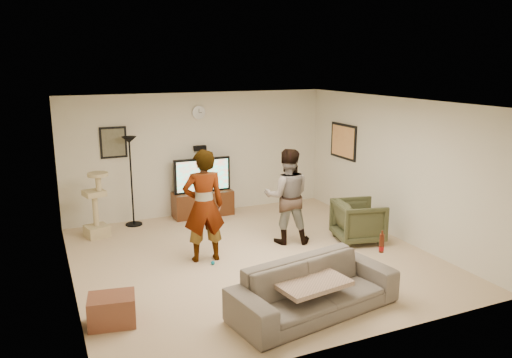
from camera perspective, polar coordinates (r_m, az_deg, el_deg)
name	(u,v)px	position (r m, az deg, el deg)	size (l,w,h in m)	color
floor	(253,258)	(8.20, -0.32, -9.02)	(5.50, 5.50, 0.02)	tan
ceiling	(253,102)	(7.61, -0.34, 8.82)	(5.50, 5.50, 0.02)	silver
wall_back	(199,154)	(10.34, -6.49, 2.87)	(5.50, 0.04, 2.50)	beige
wall_front	(356,238)	(5.51, 11.34, -6.62)	(5.50, 0.04, 2.50)	beige
wall_left	(66,203)	(7.20, -20.82, -2.52)	(0.04, 5.50, 2.50)	beige
wall_right	(394,168)	(9.24, 15.48, 1.23)	(0.04, 5.50, 2.50)	beige
wall_clock	(199,112)	(10.19, -6.56, 7.54)	(0.26, 0.26, 0.04)	silver
wall_speaker	(200,148)	(10.26, -6.41, 3.53)	(0.25, 0.10, 0.10)	black
picture_back	(113,142)	(9.89, -15.95, 4.03)	(0.42, 0.03, 0.52)	#5B5843
picture_right	(343,141)	(10.45, 9.92, 4.25)	(0.03, 0.78, 0.62)	#EE9B5A
tv_stand	(203,204)	(10.33, -6.07, -2.81)	(1.22, 0.45, 0.51)	#401F0E
console_box	(208,219)	(10.02, -5.54, -4.61)	(0.40, 0.30, 0.07)	#B9B9B9
tv	(202,175)	(10.18, -6.16, 0.45)	(1.17, 0.08, 0.70)	black
tv_screen	(203,176)	(10.14, -6.08, 0.40)	(1.08, 0.01, 0.61)	#14E2BD
floor_lamp	(132,182)	(9.82, -14.01, -0.32)	(0.32, 0.32, 1.72)	black
cat_tree	(95,205)	(9.42, -17.88, -2.80)	(0.38, 0.38, 1.19)	tan
person_left	(204,206)	(7.86, -5.98, -3.06)	(0.66, 0.43, 1.80)	#B8B8B8
person_right	(287,196)	(8.65, 3.58, -1.97)	(0.81, 0.63, 1.66)	navy
sofa	(314,288)	(6.47, 6.67, -12.28)	(2.20, 0.86, 0.64)	#635950
throw_blanket	(309,281)	(6.38, 6.03, -11.53)	(0.90, 0.70, 0.06)	tan
beer_bottle	(382,243)	(6.83, 14.14, -7.13)	(0.06, 0.06, 0.25)	#561E0C
armchair	(358,221)	(8.99, 11.61, -4.74)	(0.78, 0.80, 0.73)	#363821
side_table	(112,310)	(6.45, -16.10, -14.16)	(0.55, 0.41, 0.37)	brown
toy_ball	(213,263)	(7.95, -4.94, -9.50)	(0.06, 0.06, 0.06)	#096E87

